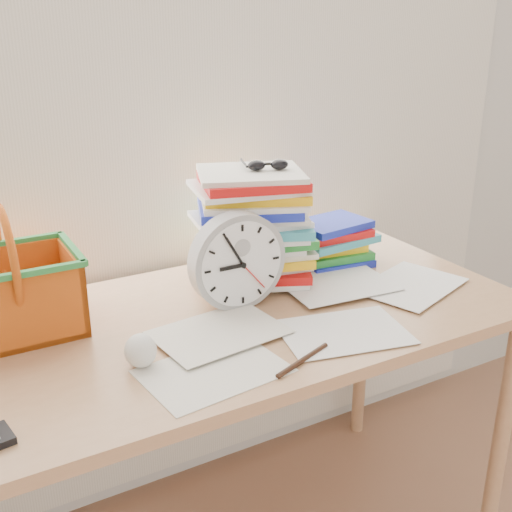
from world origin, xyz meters
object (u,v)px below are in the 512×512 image
clock (237,261)px  paper_stack (253,227)px  desk (235,341)px  book_stack (330,242)px  basket (9,272)px

clock → paper_stack: bearing=48.2°
desk → book_stack: (0.39, 0.16, 0.14)m
desk → clock: (0.02, 0.03, 0.19)m
paper_stack → clock: 0.18m
desk → basket: basket is taller
desk → basket: (-0.47, 0.16, 0.22)m
desk → book_stack: book_stack is taller
desk → basket: 0.54m
book_stack → basket: basket is taller
clock → book_stack: clock is taller
basket → clock: bearing=-14.2°
clock → basket: basket is taller
book_stack → basket: size_ratio=0.85×
desk → basket: size_ratio=4.82×
desk → paper_stack: (0.14, 0.16, 0.22)m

